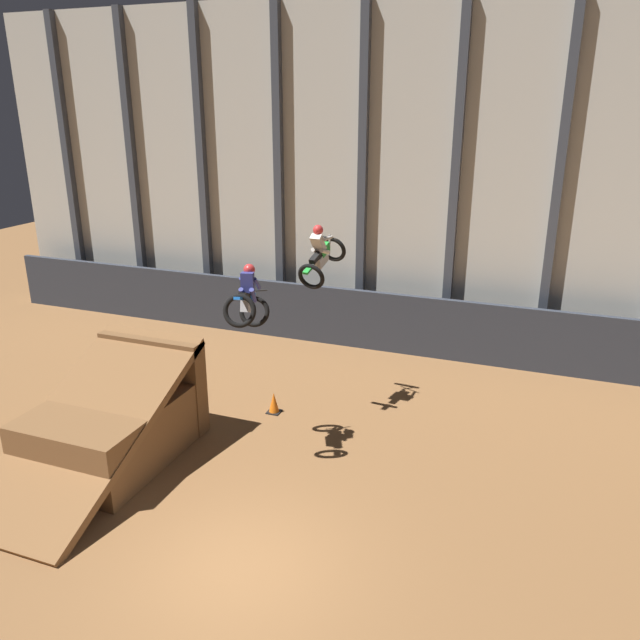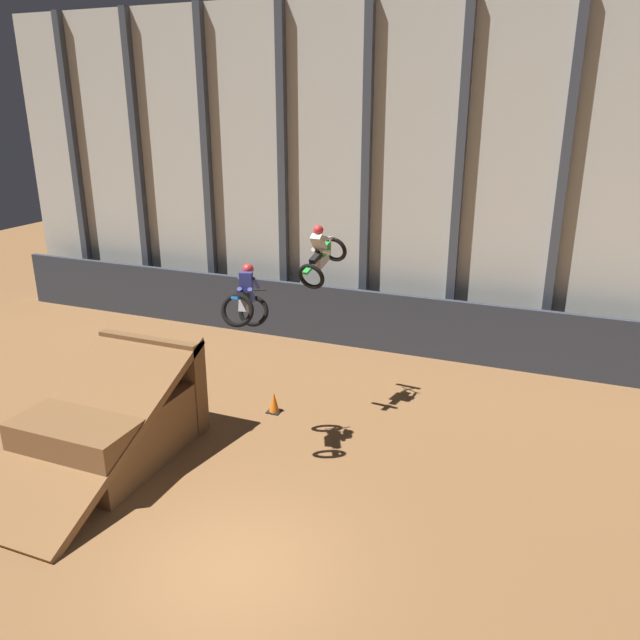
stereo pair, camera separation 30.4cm
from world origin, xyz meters
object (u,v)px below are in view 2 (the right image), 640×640
object	(u,v)px
rider_bike_right_air	(322,255)
traffic_cone_near_ramp	(274,403)
rider_bike_left_air	(246,301)
hay_bale_trackside	(95,405)
dirt_ramp	(117,418)

from	to	relation	value
rider_bike_right_air	traffic_cone_near_ramp	distance (m)	4.22
rider_bike_left_air	hay_bale_trackside	bearing A→B (deg)	167.00
traffic_cone_near_ramp	hay_bale_trackside	bearing A→B (deg)	-156.29
dirt_ramp	traffic_cone_near_ramp	xyz separation A→B (m)	(2.59, 3.20, -0.60)
dirt_ramp	traffic_cone_near_ramp	world-z (taller)	dirt_ramp
dirt_ramp	rider_bike_right_air	bearing A→B (deg)	48.55
dirt_ramp	rider_bike_left_air	xyz separation A→B (m)	(2.91, 1.29, 2.90)
rider_bike_right_air	traffic_cone_near_ramp	size ratio (longest dim) A/B	3.25
rider_bike_left_air	traffic_cone_near_ramp	xyz separation A→B (m)	(-0.33, 1.91, -3.50)
dirt_ramp	rider_bike_right_air	world-z (taller)	rider_bike_right_air
hay_bale_trackside	traffic_cone_near_ramp	bearing A→B (deg)	23.71
dirt_ramp	rider_bike_left_air	distance (m)	4.31
rider_bike_left_air	traffic_cone_near_ramp	size ratio (longest dim) A/B	3.08
dirt_ramp	rider_bike_left_air	bearing A→B (deg)	23.88
rider_bike_left_air	rider_bike_right_air	world-z (taller)	rider_bike_right_air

